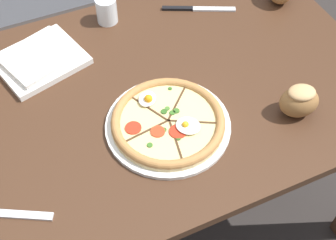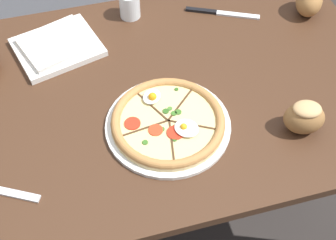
# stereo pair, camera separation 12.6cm
# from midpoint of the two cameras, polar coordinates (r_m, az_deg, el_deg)

# --- Properties ---
(ground_plane) EXTENTS (12.00, 12.00, 0.00)m
(ground_plane) POSITION_cam_midpoint_polar(r_m,az_deg,el_deg) (1.98, -3.86, -11.06)
(ground_plane) COLOR #2D2826
(dining_table) EXTENTS (1.42, 0.89, 0.73)m
(dining_table) POSITION_cam_midpoint_polar(r_m,az_deg,el_deg) (1.45, -5.20, 0.83)
(dining_table) COLOR #422819
(dining_table) RESTS_ON ground_plane
(pizza) EXTENTS (0.35, 0.35, 0.05)m
(pizza) POSITION_cam_midpoint_polar(r_m,az_deg,el_deg) (1.27, -2.84, -0.47)
(pizza) COLOR white
(pizza) RESTS_ON dining_table
(napkin_folded) EXTENTS (0.30, 0.27, 0.04)m
(napkin_folded) POSITION_cam_midpoint_polar(r_m,az_deg,el_deg) (1.51, -17.73, 6.97)
(napkin_folded) COLOR silver
(napkin_folded) RESTS_ON dining_table
(bread_piece_near) EXTENTS (0.13, 0.11, 0.10)m
(bread_piece_near) POSITION_cam_midpoint_polar(r_m,az_deg,el_deg) (1.31, 13.10, 2.15)
(bread_piece_near) COLOR olive
(bread_piece_near) RESTS_ON dining_table
(knife_main) EXTENTS (0.24, 0.12, 0.01)m
(knife_main) POSITION_cam_midpoint_polar(r_m,az_deg,el_deg) (1.65, 1.40, 13.29)
(knife_main) COLOR silver
(knife_main) RESTS_ON dining_table
(knife_spare) EXTENTS (0.23, 0.13, 0.01)m
(knife_spare) POSITION_cam_midpoint_polar(r_m,az_deg,el_deg) (1.23, -22.58, -10.67)
(knife_spare) COLOR silver
(knife_spare) RESTS_ON dining_table
(water_glass) EXTENTS (0.07, 0.07, 0.09)m
(water_glass) POSITION_cam_midpoint_polar(r_m,az_deg,el_deg) (1.60, -9.79, 12.80)
(water_glass) COLOR white
(water_glass) RESTS_ON dining_table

